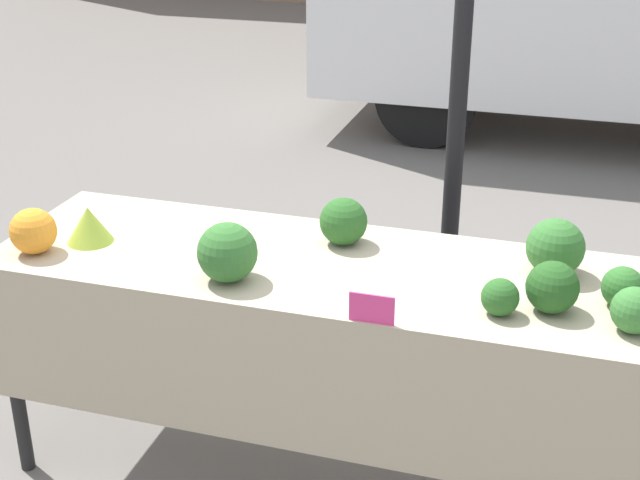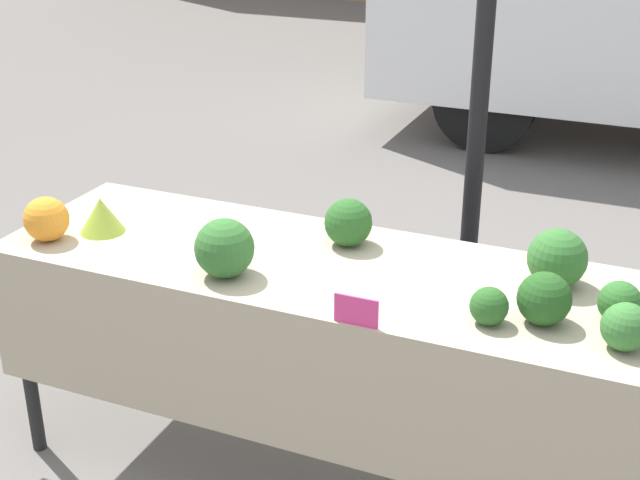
# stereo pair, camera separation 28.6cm
# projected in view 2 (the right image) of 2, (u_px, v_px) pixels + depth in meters

# --- Properties ---
(ground_plane) EXTENTS (40.00, 40.00, 0.00)m
(ground_plane) POSITION_uv_depth(u_px,v_px,m) (320.00, 471.00, 3.24)
(ground_plane) COLOR slate
(tent_pole) EXTENTS (0.07, 0.07, 2.71)m
(tent_pole) POSITION_uv_depth(u_px,v_px,m) (482.00, 63.00, 3.23)
(tent_pole) COLOR black
(tent_pole) RESTS_ON ground_plane
(market_table) EXTENTS (2.17, 0.70, 0.84)m
(market_table) POSITION_uv_depth(u_px,v_px,m) (312.00, 301.00, 2.89)
(market_table) COLOR tan
(market_table) RESTS_ON ground_plane
(orange_cauliflower) EXTENTS (0.15, 0.15, 0.15)m
(orange_cauliflower) POSITION_uv_depth(u_px,v_px,m) (46.00, 219.00, 3.03)
(orange_cauliflower) COLOR orange
(orange_cauliflower) RESTS_ON market_table
(romanesco_head) EXTENTS (0.16, 0.16, 0.13)m
(romanesco_head) POSITION_uv_depth(u_px,v_px,m) (101.00, 215.00, 3.10)
(romanesco_head) COLOR #93B238
(romanesco_head) RESTS_ON market_table
(broccoli_head_0) EXTENTS (0.18, 0.18, 0.18)m
(broccoli_head_0) POSITION_uv_depth(u_px,v_px,m) (557.00, 258.00, 2.71)
(broccoli_head_0) COLOR #336B2D
(broccoli_head_0) RESTS_ON market_table
(broccoli_head_1) EXTENTS (0.12, 0.12, 0.12)m
(broccoli_head_1) POSITION_uv_depth(u_px,v_px,m) (620.00, 303.00, 2.51)
(broccoli_head_1) COLOR #2D6628
(broccoli_head_1) RESTS_ON market_table
(broccoli_head_2) EXTENTS (0.15, 0.15, 0.15)m
(broccoli_head_2) POSITION_uv_depth(u_px,v_px,m) (544.00, 299.00, 2.50)
(broccoli_head_2) COLOR #23511E
(broccoli_head_2) RESTS_ON market_table
(broccoli_head_3) EXTENTS (0.11, 0.11, 0.11)m
(broccoli_head_3) POSITION_uv_depth(u_px,v_px,m) (489.00, 306.00, 2.51)
(broccoli_head_3) COLOR #285B23
(broccoli_head_3) RESTS_ON market_table
(broccoli_head_4) EXTENTS (0.13, 0.13, 0.13)m
(broccoli_head_4) POSITION_uv_depth(u_px,v_px,m) (626.00, 327.00, 2.38)
(broccoli_head_4) COLOR #387533
(broccoli_head_4) RESTS_ON market_table
(broccoli_head_5) EXTENTS (0.19, 0.19, 0.19)m
(broccoli_head_5) POSITION_uv_depth(u_px,v_px,m) (224.00, 248.00, 2.77)
(broccoli_head_5) COLOR #336B2D
(broccoli_head_5) RESTS_ON market_table
(broccoli_head_6) EXTENTS (0.16, 0.16, 0.16)m
(broccoli_head_6) POSITION_uv_depth(u_px,v_px,m) (348.00, 223.00, 2.99)
(broccoli_head_6) COLOR #285B23
(broccoli_head_6) RESTS_ON market_table
(price_sign) EXTENTS (0.13, 0.01, 0.09)m
(price_sign) POSITION_uv_depth(u_px,v_px,m) (356.00, 311.00, 2.50)
(price_sign) COLOR #E53D84
(price_sign) RESTS_ON market_table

